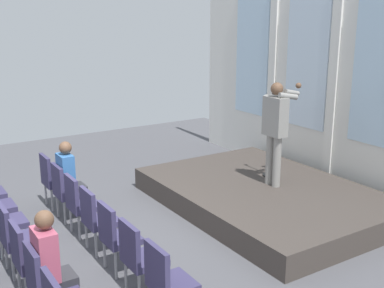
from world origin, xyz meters
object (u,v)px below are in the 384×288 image
(chair_r0_c3, at_px, (96,216))
(chair_r1_c3, at_px, (15,235))
(chair_r1_c2, at_px, (3,217))
(chair_r1_c5, at_px, (45,281))
(audience_r0_c1, at_px, (69,176))
(mic_stand, at_px, (271,158))
(chair_r0_c5, at_px, (139,254))
(speaker, at_px, (275,126))
(chair_r0_c6, at_px, (166,279))
(chair_r0_c1, at_px, (65,189))
(chair_r0_c4, at_px, (116,233))
(audience_r1_c5, at_px, (51,262))
(chair_r0_c0, at_px, (53,177))
(chair_r0_c2, at_px, (80,201))
(chair_r1_c4, at_px, (28,256))

(chair_r0_c3, bearing_deg, chair_r1_c3, -90.00)
(chair_r1_c3, bearing_deg, chair_r1_c2, 180.00)
(chair_r0_c3, xyz_separation_m, chair_r1_c5, (1.31, -1.10, 0.00))
(audience_r0_c1, xyz_separation_m, chair_r1_c5, (2.62, -1.18, -0.19))
(mic_stand, distance_m, chair_r0_c5, 3.89)
(chair_r0_c5, xyz_separation_m, chair_r1_c3, (-1.31, -1.10, 0.00))
(speaker, relative_size, chair_r0_c6, 1.90)
(mic_stand, bearing_deg, chair_r1_c3, -85.69)
(chair_r0_c5, height_order, chair_r0_c6, same)
(chair_r1_c5, bearing_deg, mic_stand, 109.78)
(chair_r0_c1, bearing_deg, chair_r0_c6, 0.00)
(mic_stand, bearing_deg, chair_r0_c4, -74.06)
(chair_r0_c5, bearing_deg, speaker, 111.56)
(chair_r0_c4, xyz_separation_m, audience_r1_c5, (0.66, -1.02, 0.20))
(chair_r0_c0, distance_m, chair_r1_c2, 1.71)
(chair_r0_c1, height_order, chair_r0_c6, same)
(audience_r0_c1, relative_size, chair_r0_c5, 1.40)
(chair_r0_c2, xyz_separation_m, chair_r1_c2, (0.00, -1.10, 0.00))
(mic_stand, bearing_deg, chair_r0_c6, -56.63)
(chair_r0_c4, height_order, chair_r1_c5, same)
(chair_r0_c3, height_order, chair_r1_c3, same)
(speaker, relative_size, mic_stand, 1.15)
(speaker, bearing_deg, mic_stand, 143.77)
(chair_r0_c0, distance_m, audience_r0_c1, 0.69)
(chair_r0_c6, relative_size, chair_r1_c2, 1.00)
(chair_r1_c5, bearing_deg, chair_r0_c0, 161.44)
(chair_r1_c5, bearing_deg, chair_r1_c4, 180.00)
(mic_stand, distance_m, audience_r0_c1, 3.56)
(audience_r0_c1, relative_size, chair_r1_c2, 1.40)
(chair_r0_c6, height_order, audience_r1_c5, audience_r1_c5)
(chair_r0_c0, relative_size, chair_r1_c2, 1.00)
(chair_r0_c5, distance_m, audience_r1_c5, 1.04)
(audience_r0_c1, distance_m, chair_r1_c4, 2.30)
(chair_r0_c1, height_order, chair_r1_c4, same)
(mic_stand, xyz_separation_m, chair_r1_c2, (-0.31, -4.61, -0.18))
(chair_r0_c2, relative_size, audience_r1_c5, 0.71)
(speaker, xyz_separation_m, chair_r1_c3, (-0.03, -4.34, -0.89))
(chair_r1_c4, bearing_deg, chair_r0_c4, 90.00)
(chair_r0_c1, distance_m, chair_r0_c5, 2.62)
(chair_r0_c6, bearing_deg, audience_r0_c1, 178.57)
(chair_r0_c0, xyz_separation_m, audience_r0_c1, (0.66, 0.08, 0.19))
(chair_r0_c5, bearing_deg, mic_stand, 115.27)
(chair_r0_c3, relative_size, chair_r1_c2, 1.00)
(audience_r1_c5, bearing_deg, mic_stand, 110.10)
(chair_r0_c0, distance_m, chair_r1_c5, 3.46)
(chair_r0_c0, distance_m, chair_r0_c5, 3.28)
(audience_r0_c1, height_order, chair_r1_c2, audience_r0_c1)
(chair_r0_c4, bearing_deg, chair_r1_c4, -90.00)
(chair_r0_c0, height_order, audience_r0_c1, audience_r0_c1)
(chair_r0_c2, xyz_separation_m, chair_r0_c5, (1.97, 0.00, 0.00))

